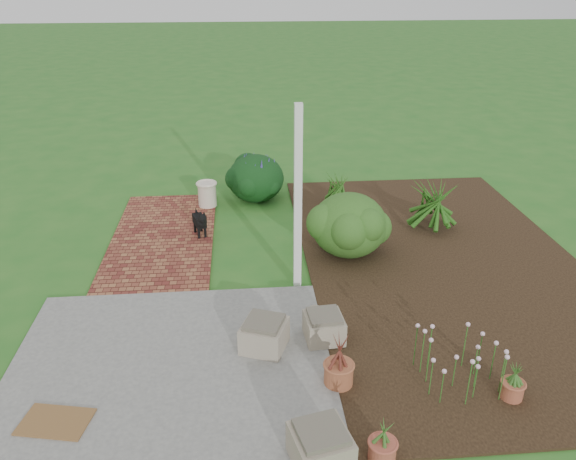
{
  "coord_description": "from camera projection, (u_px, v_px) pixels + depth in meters",
  "views": [
    {
      "loc": [
        -0.4,
        -6.5,
        3.98
      ],
      "look_at": [
        0.2,
        0.4,
        0.7
      ],
      "focal_mm": 35.0,
      "sensor_mm": 36.0,
      "label": 1
    }
  ],
  "objects": [
    {
      "name": "ground",
      "position": [
        276.0,
        290.0,
        7.59
      ],
      "size": [
        80.0,
        80.0,
        0.0
      ],
      "primitive_type": "plane",
      "color": "#256620",
      "rests_on": "ground"
    },
    {
      "name": "concrete_patio",
      "position": [
        169.0,
        380.0,
        5.9
      ],
      "size": [
        3.5,
        3.5,
        0.04
      ],
      "primitive_type": "cube",
      "color": "slate",
      "rests_on": "ground"
    },
    {
      "name": "brick_path",
      "position": [
        163.0,
        237.0,
        9.02
      ],
      "size": [
        1.6,
        3.5,
        0.04
      ],
      "primitive_type": "cube",
      "color": "maroon",
      "rests_on": "ground"
    },
    {
      "name": "garden_bed",
      "position": [
        443.0,
        263.0,
        8.23
      ],
      "size": [
        4.0,
        7.0,
        0.03
      ],
      "primitive_type": "cube",
      "color": "black",
      "rests_on": "ground"
    },
    {
      "name": "veranda_post",
      "position": [
        298.0,
        201.0,
        7.17
      ],
      "size": [
        0.1,
        0.1,
        2.5
      ],
      "primitive_type": "cube",
      "color": "white",
      "rests_on": "ground"
    },
    {
      "name": "stone_trough_near",
      "position": [
        321.0,
        448.0,
        4.84
      ],
      "size": [
        0.58,
        0.58,
        0.32
      ],
      "primitive_type": "cube",
      "rotation": [
        0.0,
        0.0,
        0.23
      ],
      "color": "gray",
      "rests_on": "concrete_patio"
    },
    {
      "name": "stone_trough_mid",
      "position": [
        324.0,
        328.0,
        6.48
      ],
      "size": [
        0.46,
        0.46,
        0.29
      ],
      "primitive_type": "cube",
      "rotation": [
        0.0,
        0.0,
        0.08
      ],
      "color": "gray",
      "rests_on": "concrete_patio"
    },
    {
      "name": "stone_trough_far",
      "position": [
        264.0,
        336.0,
        6.32
      ],
      "size": [
        0.61,
        0.61,
        0.31
      ],
      "primitive_type": "cube",
      "rotation": [
        0.0,
        0.0,
        -0.37
      ],
      "color": "gray",
      "rests_on": "concrete_patio"
    },
    {
      "name": "coir_doormat",
      "position": [
        55.0,
        422.0,
        5.33
      ],
      "size": [
        0.72,
        0.54,
        0.02
      ],
      "primitive_type": "cube",
      "rotation": [
        0.0,
        0.0,
        -0.21
      ],
      "color": "brown",
      "rests_on": "concrete_patio"
    },
    {
      "name": "black_dog",
      "position": [
        200.0,
        221.0,
        8.91
      ],
      "size": [
        0.26,
        0.49,
        0.44
      ],
      "rotation": [
        0.0,
        0.0,
        0.32
      ],
      "color": "black",
      "rests_on": "brick_path"
    },
    {
      "name": "cream_ceramic_urn",
      "position": [
        207.0,
        194.0,
        10.06
      ],
      "size": [
        0.36,
        0.36,
        0.43
      ],
      "primitive_type": "cylinder",
      "rotation": [
        0.0,
        0.0,
        0.11
      ],
      "color": "beige",
      "rests_on": "brick_path"
    },
    {
      "name": "evergreen_shrub",
      "position": [
        349.0,
        223.0,
        8.32
      ],
      "size": [
        1.42,
        1.42,
        0.96
      ],
      "primitive_type": "ellipsoid",
      "rotation": [
        0.0,
        0.0,
        -0.32
      ],
      "color": "#0E420E",
      "rests_on": "garden_bed"
    },
    {
      "name": "agapanthus_clump_back",
      "position": [
        433.0,
        199.0,
        9.14
      ],
      "size": [
        1.12,
        1.12,
        0.98
      ],
      "primitive_type": null,
      "rotation": [
        0.0,
        0.0,
        -0.03
      ],
      "color": "#0F410C",
      "rests_on": "garden_bed"
    },
    {
      "name": "agapanthus_clump_front",
      "position": [
        337.0,
        186.0,
        10.09
      ],
      "size": [
        0.97,
        0.97,
        0.69
      ],
      "primitive_type": null,
      "rotation": [
        0.0,
        0.0,
        -0.3
      ],
      "color": "#0E390F",
      "rests_on": "garden_bed"
    },
    {
      "name": "pink_flower_patch",
      "position": [
        461.0,
        361.0,
        5.74
      ],
      "size": [
        1.11,
        1.11,
        0.56
      ],
      "primitive_type": null,
      "rotation": [
        0.0,
        0.0,
        -0.34
      ],
      "color": "#113D0F",
      "rests_on": "garden_bed"
    },
    {
      "name": "terracotta_pot_bronze",
      "position": [
        339.0,
        374.0,
        5.8
      ],
      "size": [
        0.32,
        0.32,
        0.25
      ],
      "primitive_type": "cylinder",
      "rotation": [
        0.0,
        0.0,
        -0.06
      ],
      "color": "#9B5434",
      "rests_on": "garden_bed"
    },
    {
      "name": "terracotta_pot_small_left",
      "position": [
        512.0,
        390.0,
        5.62
      ],
      "size": [
        0.28,
        0.28,
        0.19
      ],
      "primitive_type": "cylinder",
      "rotation": [
        0.0,
        0.0,
        0.33
      ],
      "color": "#9E4F35",
      "rests_on": "garden_bed"
    },
    {
      "name": "terracotta_pot_small_right",
      "position": [
        382.0,
        451.0,
        4.9
      ],
      "size": [
        0.32,
        0.32,
        0.21
      ],
      "primitive_type": "cylinder",
      "rotation": [
        0.0,
        0.0,
        0.42
      ],
      "color": "#A44A37",
      "rests_on": "garden_bed"
    },
    {
      "name": "purple_flowering_bush",
      "position": [
        256.0,
        177.0,
        10.34
      ],
      "size": [
        1.31,
        1.31,
        0.88
      ],
      "primitive_type": "ellipsoid",
      "rotation": [
        0.0,
        0.0,
        0.32
      ],
      "color": "black",
      "rests_on": "ground"
    }
  ]
}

